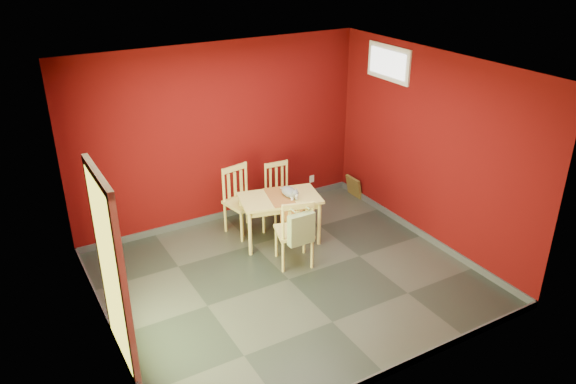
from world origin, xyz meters
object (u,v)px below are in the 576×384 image
tote_bag (301,229)px  cat (289,190)px  dining_table (280,202)px  chair_far_left (242,200)px  chair_near (295,231)px  picture_frame (354,187)px  chair_far_right (280,191)px

tote_bag → cat: tote_bag is taller
dining_table → chair_far_left: chair_far_left is taller
chair_near → picture_frame: chair_near is taller
picture_frame → cat: bearing=-156.9°
dining_table → picture_frame: bearing=20.3°
chair_near → picture_frame: bearing=34.3°
chair_far_left → cat: 0.78m
dining_table → picture_frame: (1.79, 0.66, -0.43)m
chair_near → tote_bag: chair_near is taller
tote_bag → picture_frame: bearing=38.0°
chair_far_left → picture_frame: 2.17m
dining_table → chair_far_left: (-0.34, 0.52, -0.09)m
chair_far_left → chair_far_right: (0.69, 0.08, -0.06)m
chair_far_left → cat: (0.47, -0.57, 0.27)m
tote_bag → picture_frame: (1.97, 1.54, -0.48)m
picture_frame → dining_table: bearing=-159.7°
dining_table → tote_bag: 0.89m
chair_near → picture_frame: size_ratio=2.84×
tote_bag → chair_far_right: bearing=70.5°
tote_bag → picture_frame: 2.55m
tote_bag → cat: bearing=69.7°
chair_far_right → chair_near: 1.34m
chair_near → tote_bag: (-0.04, -0.22, 0.15)m
dining_table → chair_far_left: 0.63m
dining_table → cat: size_ratio=3.35×
chair_near → picture_frame: (1.93, 1.32, -0.33)m
chair_far_right → cat: chair_far_right is taller
dining_table → chair_near: bearing=-102.1°
chair_near → cat: 0.72m
chair_near → tote_bag: 0.27m
chair_far_right → tote_bag: (-0.52, -1.48, 0.20)m
chair_far_right → picture_frame: size_ratio=2.58×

